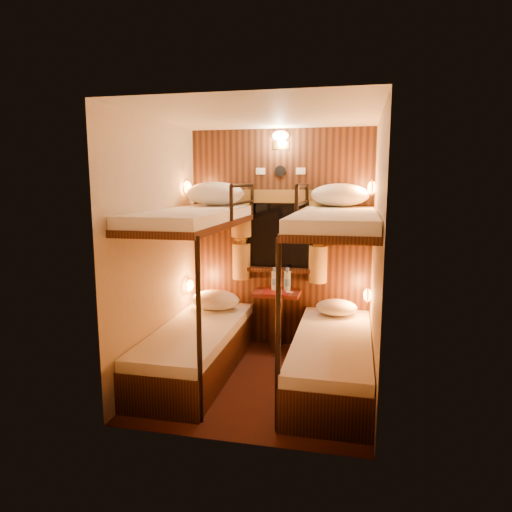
% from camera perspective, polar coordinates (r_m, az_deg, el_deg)
% --- Properties ---
extents(floor, '(2.10, 2.10, 0.00)m').
position_cam_1_polar(floor, '(4.42, 0.60, -15.26)').
color(floor, '#3B1810').
rests_on(floor, ground).
extents(ceiling, '(2.10, 2.10, 0.00)m').
position_cam_1_polar(ceiling, '(4.06, 0.66, 17.24)').
color(ceiling, silver).
rests_on(ceiling, wall_back).
extents(wall_back, '(2.40, 0.00, 2.40)m').
position_cam_1_polar(wall_back, '(5.10, 3.06, 2.08)').
color(wall_back, '#C6B293').
rests_on(wall_back, floor).
extents(wall_front, '(2.40, 0.00, 2.40)m').
position_cam_1_polar(wall_front, '(3.07, -3.40, -2.71)').
color(wall_front, '#C6B293').
rests_on(wall_front, floor).
extents(wall_left, '(0.00, 2.40, 2.40)m').
position_cam_1_polar(wall_left, '(4.39, -12.26, 0.72)').
color(wall_left, '#C6B293').
rests_on(wall_left, floor).
extents(wall_right, '(0.00, 2.40, 2.40)m').
position_cam_1_polar(wall_right, '(3.99, 14.82, -0.21)').
color(wall_right, '#C6B293').
rests_on(wall_right, floor).
extents(back_panel, '(2.00, 0.03, 2.40)m').
position_cam_1_polar(back_panel, '(5.08, 3.03, 2.06)').
color(back_panel, black).
rests_on(back_panel, floor).
extents(bunk_left, '(0.72, 1.90, 1.82)m').
position_cam_1_polar(bunk_left, '(4.46, -7.44, -7.47)').
color(bunk_left, black).
rests_on(bunk_left, floor).
extents(bunk_right, '(0.72, 1.90, 1.82)m').
position_cam_1_polar(bunk_right, '(4.21, 9.57, -8.53)').
color(bunk_right, black).
rests_on(bunk_right, floor).
extents(window, '(1.00, 0.12, 0.79)m').
position_cam_1_polar(window, '(5.05, 2.97, 1.81)').
color(window, black).
rests_on(window, back_panel).
extents(curtains, '(1.10, 0.22, 1.00)m').
position_cam_1_polar(curtains, '(5.01, 2.92, 2.70)').
color(curtains, olive).
rests_on(curtains, back_panel).
extents(back_fixtures, '(0.54, 0.09, 0.48)m').
position_cam_1_polar(back_fixtures, '(5.02, 3.07, 13.93)').
color(back_fixtures, black).
rests_on(back_fixtures, back_panel).
extents(reading_lamps, '(2.00, 0.20, 1.25)m').
position_cam_1_polar(reading_lamps, '(4.75, 2.37, 2.05)').
color(reading_lamps, orange).
rests_on(reading_lamps, wall_left).
extents(table, '(0.50, 0.34, 0.66)m').
position_cam_1_polar(table, '(5.06, 2.61, -7.04)').
color(table, '#561C13').
rests_on(table, floor).
extents(bottle_left, '(0.07, 0.07, 0.25)m').
position_cam_1_polar(bottle_left, '(5.04, 2.34, -3.07)').
color(bottle_left, '#99BFE5').
rests_on(bottle_left, table).
extents(bottle_right, '(0.08, 0.08, 0.26)m').
position_cam_1_polar(bottle_right, '(5.01, 3.94, -3.13)').
color(bottle_right, '#99BFE5').
rests_on(bottle_right, table).
extents(sachet_a, '(0.08, 0.06, 0.01)m').
position_cam_1_polar(sachet_a, '(4.97, 4.20, -4.52)').
color(sachet_a, silver).
rests_on(sachet_a, table).
extents(sachet_b, '(0.08, 0.08, 0.00)m').
position_cam_1_polar(sachet_b, '(5.05, 3.59, -4.31)').
color(sachet_b, silver).
rests_on(sachet_b, table).
extents(pillow_lower_left, '(0.54, 0.38, 0.21)m').
position_cam_1_polar(pillow_lower_left, '(5.02, -5.09, -5.48)').
color(pillow_lower_left, white).
rests_on(pillow_lower_left, bunk_left).
extents(pillow_lower_right, '(0.43, 0.30, 0.17)m').
position_cam_1_polar(pillow_lower_right, '(4.86, 10.01, -6.35)').
color(pillow_lower_right, white).
rests_on(pillow_lower_right, bunk_right).
extents(pillow_upper_left, '(0.63, 0.45, 0.25)m').
position_cam_1_polar(pillow_upper_left, '(4.89, -5.14, 7.77)').
color(pillow_upper_left, white).
rests_on(pillow_upper_left, bunk_left).
extents(pillow_upper_right, '(0.59, 0.42, 0.23)m').
position_cam_1_polar(pillow_upper_right, '(4.75, 10.45, 7.52)').
color(pillow_upper_right, white).
rests_on(pillow_upper_right, bunk_right).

